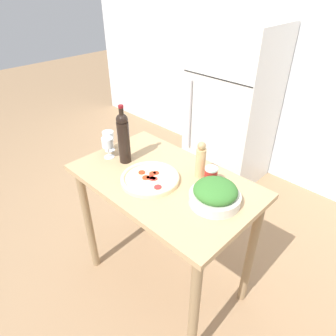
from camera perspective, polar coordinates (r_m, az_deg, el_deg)
name	(u,v)px	position (r m, az deg, el deg)	size (l,w,h in m)	color
ground_plane	(165,279)	(2.47, -0.59, -20.40)	(14.00, 14.00, 0.00)	#9E7A56
wall_back	(312,61)	(3.21, 25.68, 17.87)	(6.40, 0.08, 2.60)	silver
refrigerator	(232,106)	(3.25, 12.04, 11.46)	(0.79, 0.67, 1.64)	silver
prep_counter	(164,199)	(1.89, -0.73, -6.01)	(1.13, 0.69, 0.95)	tan
wine_bottle	(124,137)	(1.89, -8.47, 5.87)	(0.08, 0.08, 0.38)	black
wine_glass_near	(108,144)	(1.99, -11.43, 4.59)	(0.08, 0.08, 0.14)	silver
wine_glass_far	(108,137)	(2.07, -11.31, 5.81)	(0.08, 0.08, 0.14)	silver
pepper_mill	(201,160)	(1.77, 6.25, 1.49)	(0.06, 0.06, 0.23)	tan
salad_bowl	(215,194)	(1.60, 8.95, -4.92)	(0.28, 0.28, 0.13)	silver
homemade_pizza	(150,178)	(1.77, -3.44, -1.99)	(0.35, 0.35, 0.03)	beige
salt_canister	(211,176)	(1.72, 8.13, -1.61)	(0.07, 0.07, 0.12)	#B2231E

